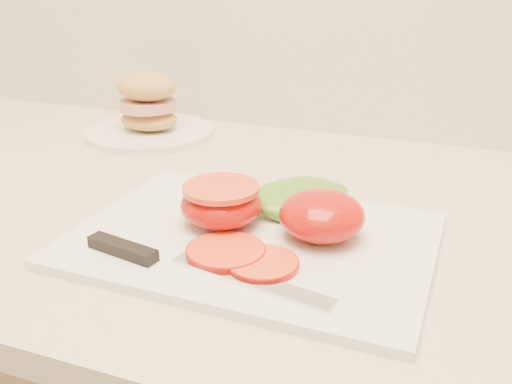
% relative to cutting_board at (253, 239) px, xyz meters
% --- Properties ---
extents(cutting_board, '(0.37, 0.27, 0.01)m').
position_rel_cutting_board_xyz_m(cutting_board, '(0.00, 0.00, 0.00)').
color(cutting_board, white).
rests_on(cutting_board, counter).
extents(tomato_half_dome, '(0.09, 0.09, 0.05)m').
position_rel_cutting_board_xyz_m(tomato_half_dome, '(0.07, 0.02, 0.03)').
color(tomato_half_dome, '#B81704').
rests_on(tomato_half_dome, cutting_board).
extents(tomato_half_cut, '(0.09, 0.09, 0.04)m').
position_rel_cutting_board_xyz_m(tomato_half_cut, '(-0.04, 0.01, 0.03)').
color(tomato_half_cut, '#B81704').
rests_on(tomato_half_cut, cutting_board).
extents(tomato_slice_0, '(0.08, 0.08, 0.01)m').
position_rel_cutting_board_xyz_m(tomato_slice_0, '(-0.01, -0.05, 0.01)').
color(tomato_slice_0, '#FB5C2B').
rests_on(tomato_slice_0, cutting_board).
extents(tomato_slice_1, '(0.07, 0.07, 0.01)m').
position_rel_cutting_board_xyz_m(tomato_slice_1, '(0.03, -0.06, 0.01)').
color(tomato_slice_1, '#FB5C2B').
rests_on(tomato_slice_1, cutting_board).
extents(lettuce_leaf_0, '(0.15, 0.15, 0.03)m').
position_rel_cutting_board_xyz_m(lettuce_leaf_0, '(0.03, 0.08, 0.02)').
color(lettuce_leaf_0, '#55A02A').
rests_on(lettuce_leaf_0, cutting_board).
extents(knife, '(0.26, 0.05, 0.01)m').
position_rel_cutting_board_xyz_m(knife, '(-0.05, -0.08, 0.01)').
color(knife, silver).
rests_on(knife, cutting_board).
extents(sandwich_plate, '(0.21, 0.21, 0.11)m').
position_rel_cutting_board_xyz_m(sandwich_plate, '(-0.30, 0.30, 0.03)').
color(sandwich_plate, white).
rests_on(sandwich_plate, counter).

